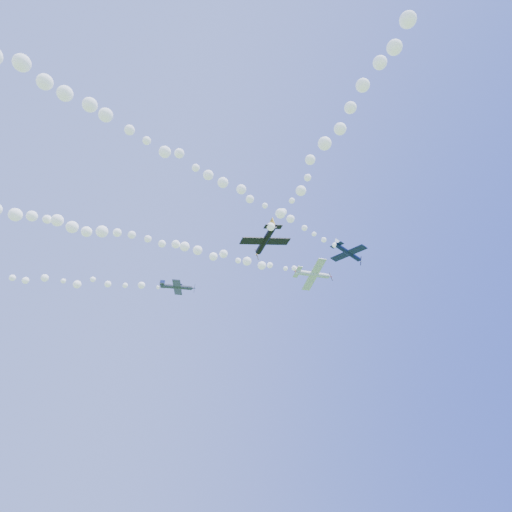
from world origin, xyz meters
name	(u,v)px	position (x,y,z in m)	size (l,w,h in m)	color
plane_white	(313,274)	(17.40, -4.30, 48.44)	(8.18, 8.33, 2.63)	silver
smoke_trail_white	(82,227)	(-24.75, -1.39, 48.12)	(79.50, 8.24, 3.34)	white
plane_navy	(348,253)	(20.33, -12.03, 49.17)	(7.23, 7.66, 2.76)	#0D153C
smoke_trail_navy	(117,122)	(-22.79, -23.85, 48.98)	(82.13, 24.45, 2.86)	white
plane_grey	(177,287)	(-6.54, 4.84, 44.78)	(6.68, 6.99, 2.20)	#323749
plane_black	(265,240)	(-2.22, -24.52, 35.49)	(6.49, 6.37, 2.17)	black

